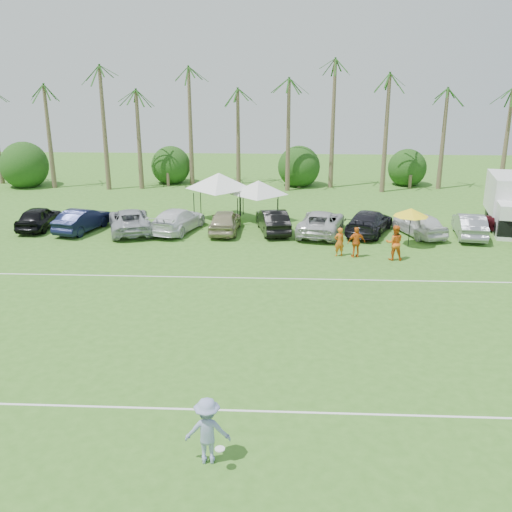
{
  "coord_description": "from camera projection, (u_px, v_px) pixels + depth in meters",
  "views": [
    {
      "loc": [
        4.65,
        -13.44,
        10.17
      ],
      "look_at": [
        3.35,
        12.78,
        1.6
      ],
      "focal_mm": 40.0,
      "sensor_mm": 36.0,
      "label": 1
    }
  ],
  "objects": [
    {
      "name": "canopy_tent_right",
      "position": [
        258.0,
        181.0,
        39.39
      ],
      "size": [
        4.2,
        4.2,
        3.4
      ],
      "color": "black",
      "rests_on": "ground"
    },
    {
      "name": "bush_tree_2",
      "position": [
        299.0,
        166.0,
        52.32
      ],
      "size": [
        4.0,
        4.0,
        4.0
      ],
      "color": "brown",
      "rests_on": "ground"
    },
    {
      "name": "parked_car_8",
      "position": [
        419.0,
        224.0,
        36.58
      ],
      "size": [
        3.19,
        4.84,
        1.53
      ],
      "primitive_type": "imported",
      "rotation": [
        0.0,
        0.0,
        3.48
      ],
      "color": "silver",
      "rests_on": "ground"
    },
    {
      "name": "bush_tree_0",
      "position": [
        32.0,
        164.0,
        53.5
      ],
      "size": [
        4.0,
        4.0,
        4.0
      ],
      "color": "brown",
      "rests_on": "ground"
    },
    {
      "name": "market_umbrella",
      "position": [
        411.0,
        212.0,
        33.95
      ],
      "size": [
        2.12,
        2.12,
        2.36
      ],
      "color": "black",
      "rests_on": "ground"
    },
    {
      "name": "frisbee_player",
      "position": [
        208.0,
        431.0,
        15.3
      ],
      "size": [
        1.27,
        0.89,
        1.91
      ],
      "rotation": [
        0.0,
        0.0,
        3.19
      ],
      "color": "#8692BE",
      "rests_on": "ground"
    },
    {
      "name": "parked_car_1",
      "position": [
        83.0,
        220.0,
        37.63
      ],
      "size": [
        2.81,
        4.91,
        1.53
      ],
      "primitive_type": "imported",
      "rotation": [
        0.0,
        0.0,
        2.87
      ],
      "color": "black",
      "rests_on": "ground"
    },
    {
      "name": "palm_tree_1",
      "position": [
        41.0,
        92.0,
        50.42
      ],
      "size": [
        2.4,
        2.4,
        9.9
      ],
      "color": "brown",
      "rests_on": "ground"
    },
    {
      "name": "field_lines",
      "position": [
        170.0,
        327.0,
        23.73
      ],
      "size": [
        80.0,
        12.1,
        0.01
      ],
      "color": "white",
      "rests_on": "ground"
    },
    {
      "name": "bush_tree_1",
      "position": [
        170.0,
        165.0,
        52.89
      ],
      "size": [
        4.0,
        4.0,
        4.0
      ],
      "color": "brown",
      "rests_on": "ground"
    },
    {
      "name": "parked_car_4",
      "position": [
        225.0,
        221.0,
        37.32
      ],
      "size": [
        1.93,
        4.54,
        1.53
      ],
      "primitive_type": "imported",
      "rotation": [
        0.0,
        0.0,
        3.11
      ],
      "color": "tan",
      "rests_on": "ground"
    },
    {
      "name": "sideline_player_a",
      "position": [
        339.0,
        242.0,
        32.56
      ],
      "size": [
        0.71,
        0.58,
        1.68
      ],
      "primitive_type": "imported",
      "rotation": [
        0.0,
        0.0,
        3.49
      ],
      "color": "orange",
      "rests_on": "ground"
    },
    {
      "name": "canopy_tent_left",
      "position": [
        219.0,
        173.0,
        39.79
      ],
      "size": [
        4.82,
        4.82,
        3.91
      ],
      "color": "black",
      "rests_on": "ground"
    },
    {
      "name": "bush_tree_3",
      "position": [
        409.0,
        167.0,
        51.85
      ],
      "size": [
        4.0,
        4.0,
        4.0
      ],
      "color": "brown",
      "rests_on": "ground"
    },
    {
      "name": "palm_tree_5",
      "position": [
        232.0,
        92.0,
        49.62
      ],
      "size": [
        2.4,
        2.4,
        9.9
      ],
      "color": "brown",
      "rests_on": "ground"
    },
    {
      "name": "palm_tree_8",
      "position": [
        382.0,
        103.0,
        49.28
      ],
      "size": [
        2.4,
        2.4,
        8.9
      ],
      "color": "brown",
      "rests_on": "ground"
    },
    {
      "name": "sideline_player_c",
      "position": [
        356.0,
        242.0,
        32.31
      ],
      "size": [
        1.1,
        0.64,
        1.77
      ],
      "primitive_type": "imported",
      "rotation": [
        0.0,
        0.0,
        3.36
      ],
      "color": "orange",
      "rests_on": "ground"
    },
    {
      "name": "palm_tree_10",
      "position": [
        502.0,
        82.0,
        48.27
      ],
      "size": [
        2.4,
        2.4,
        10.9
      ],
      "color": "brown",
      "rests_on": "ground"
    },
    {
      "name": "sideline_player_b",
      "position": [
        395.0,
        243.0,
        31.82
      ],
      "size": [
        0.98,
        0.77,
        2.01
      ],
      "primitive_type": "imported",
      "rotation": [
        0.0,
        0.0,
        3.13
      ],
      "color": "orange",
      "rests_on": "ground"
    },
    {
      "name": "box_truck",
      "position": [
        512.0,
        201.0,
        38.03
      ],
      "size": [
        3.77,
        7.06,
        3.46
      ],
      "rotation": [
        0.0,
        0.0,
        -0.2
      ],
      "color": "white",
      "rests_on": "ground"
    },
    {
      "name": "parked_car_3",
      "position": [
        178.0,
        220.0,
        37.59
      ],
      "size": [
        3.49,
        5.66,
        1.53
      ],
      "primitive_type": "imported",
      "rotation": [
        0.0,
        0.0,
        2.87
      ],
      "color": "white",
      "rests_on": "ground"
    },
    {
      "name": "palm_tree_4",
      "position": [
        187.0,
        102.0,
        50.08
      ],
      "size": [
        2.4,
        2.4,
        8.9
      ],
      "color": "brown",
      "rests_on": "ground"
    },
    {
      "name": "parked_car_2",
      "position": [
        130.0,
        220.0,
        37.49
      ],
      "size": [
        4.16,
        6.03,
        1.53
      ],
      "primitive_type": "imported",
      "rotation": [
        0.0,
        0.0,
        3.47
      ],
      "color": "#A5A6AE",
      "rests_on": "ground"
    },
    {
      "name": "palm_tree_3",
      "position": [
        140.0,
        72.0,
        49.47
      ],
      "size": [
        2.4,
        2.4,
        11.9
      ],
      "color": "brown",
      "rests_on": "ground"
    },
    {
      "name": "palm_tree_9",
      "position": [
        441.0,
        93.0,
        48.77
      ],
      "size": [
        2.4,
        2.4,
        9.9
      ],
      "color": "brown",
      "rests_on": "ground"
    },
    {
      "name": "palm_tree_6",
      "position": [
        278.0,
        82.0,
        49.16
      ],
      "size": [
        2.4,
        2.4,
        10.9
      ],
      "color": "brown",
      "rests_on": "ground"
    },
    {
      "name": "parked_car_5",
      "position": [
        273.0,
        221.0,
        37.4
      ],
      "size": [
        2.51,
        4.87,
        1.53
      ],
      "primitive_type": "imported",
      "rotation": [
        0.0,
        0.0,
        3.34
      ],
      "color": "black",
      "rests_on": "ground"
    },
    {
      "name": "ground",
      "position": [
        116.0,
        448.0,
        16.13
      ],
      "size": [
        120.0,
        120.0,
        0.0
      ],
      "primitive_type": "plane",
      "color": "#3A6F21",
      "rests_on": "ground"
    },
    {
      "name": "parked_car_0",
      "position": [
        39.0,
        218.0,
        38.2
      ],
      "size": [
        1.81,
        4.49,
        1.53
      ],
      "primitive_type": "imported",
      "rotation": [
        0.0,
        0.0,
        3.14
      ],
      "color": "black",
      "rests_on": "ground"
    },
    {
      "name": "parked_car_9",
      "position": [
        470.0,
        225.0,
        36.33
      ],
      "size": [
        2.26,
        4.83,
        1.53
      ],
      "primitive_type": "imported",
      "rotation": [
        0.0,
        0.0,
        3.0
      ],
      "color": "gray",
      "rests_on": "ground"
    },
    {
      "name": "parked_car_6",
      "position": [
        321.0,
        222.0,
        36.99
      ],
      "size": [
        3.65,
        5.92,
        1.53
      ],
      "primitive_type": "imported",
      "rotation": [
        0.0,
        0.0,
        2.93
      ],
      "color": "silver",
      "rests_on": "ground"
    },
    {
      "name": "parked_car_7",
      "position": [
        369.0,
        222.0,
        37.11
      ],
      "size": [
        4.03,
        5.69,
        1.53
      ],
      "primitive_type": "imported",
      "rotation": [
        0.0,
        0.0,
        2.74
      ],
      "color": "black",
      "rests_on": "ground"
    },
    {
      "name": "palm_tree_7",
      "position": [
        325.0,
        72.0,
        48.71
      ],
      "size": [
        2.4,
        2.4,
        11.9
      ],
      "color": "brown",
      "rests_on": "ground"
    },
    {
      "name": "palm_tree_2",
      "position": [
        96.0,
        82.0,
        49.92
      ],
      "size": [
        2.4,
        2.4,
        10.9
      ],
      "color": "brown",
      "rests_on": "ground"
    }
  ]
}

